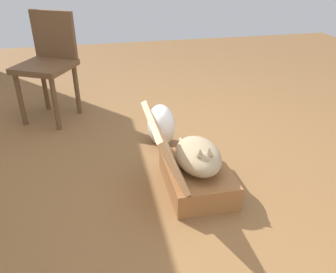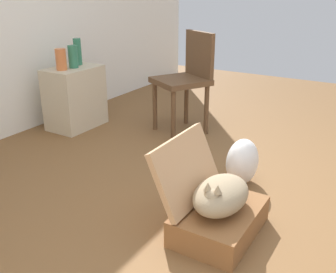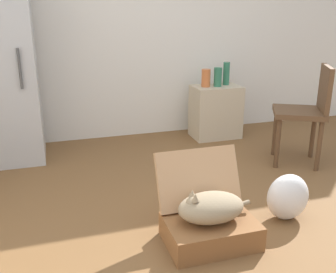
{
  "view_description": "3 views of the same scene",
  "coord_description": "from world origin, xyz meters",
  "px_view_note": "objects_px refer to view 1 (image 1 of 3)",
  "views": [
    {
      "loc": [
        -2.1,
        0.46,
        1.39
      ],
      "look_at": [
        -0.28,
        0.07,
        0.38
      ],
      "focal_mm": 36.79,
      "sensor_mm": 36.0,
      "label": 1
    },
    {
      "loc": [
        -2.07,
        -0.83,
        1.33
      ],
      "look_at": [
        -0.14,
        0.35,
        0.43
      ],
      "focal_mm": 41.09,
      "sensor_mm": 36.0,
      "label": 2
    },
    {
      "loc": [
        -1.21,
        -2.02,
        1.4
      ],
      "look_at": [
        -0.45,
        0.42,
        0.55
      ],
      "focal_mm": 40.66,
      "sensor_mm": 36.0,
      "label": 3
    }
  ],
  "objects_px": {
    "cat": "(198,156)",
    "chair": "(49,61)",
    "plastic_bag_white": "(161,125)",
    "suitcase_base": "(197,178)"
  },
  "relations": [
    {
      "from": "plastic_bag_white",
      "to": "chair",
      "type": "xyz_separation_m",
      "value": [
        0.74,
        0.86,
        0.36
      ]
    },
    {
      "from": "chair",
      "to": "plastic_bag_white",
      "type": "bearing_deg",
      "value": -12.28
    },
    {
      "from": "suitcase_base",
      "to": "plastic_bag_white",
      "type": "bearing_deg",
      "value": 10.1
    },
    {
      "from": "suitcase_base",
      "to": "chair",
      "type": "distance_m",
      "value": 1.74
    },
    {
      "from": "plastic_bag_white",
      "to": "chair",
      "type": "relative_size",
      "value": 0.36
    },
    {
      "from": "suitcase_base",
      "to": "chair",
      "type": "height_order",
      "value": "chair"
    },
    {
      "from": "cat",
      "to": "plastic_bag_white",
      "type": "height_order",
      "value": "cat"
    },
    {
      "from": "plastic_bag_white",
      "to": "chair",
      "type": "distance_m",
      "value": 1.19
    },
    {
      "from": "cat",
      "to": "chair",
      "type": "relative_size",
      "value": 0.54
    },
    {
      "from": "cat",
      "to": "plastic_bag_white",
      "type": "xyz_separation_m",
      "value": [
        0.64,
        0.11,
        -0.08
      ]
    }
  ]
}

